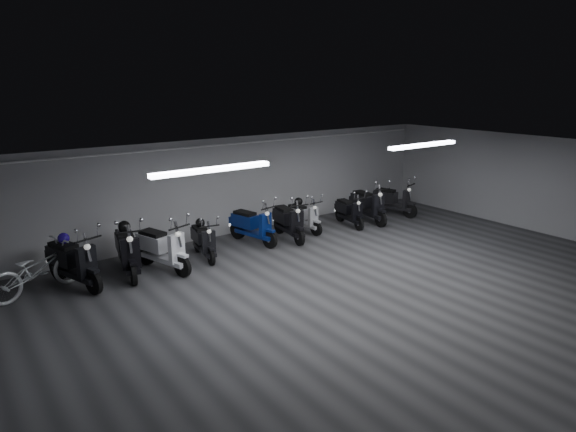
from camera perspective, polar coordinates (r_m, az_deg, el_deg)
floor at (r=10.90m, az=8.60°, el=-8.06°), size 14.00×10.00×0.01m
ceiling at (r=10.12m, az=9.23°, el=6.69°), size 14.00×10.00×0.01m
back_wall at (r=14.28m, az=-5.41°, el=3.63°), size 14.00×0.01×2.80m
right_wall at (r=16.06m, az=26.95°, el=3.32°), size 0.01×10.00×2.80m
fluor_strip_left at (r=9.16m, az=-8.82°, el=5.38°), size 2.40×0.18×0.08m
fluor_strip_right at (r=13.02m, az=15.48°, el=7.97°), size 2.40×0.18×0.08m
conduit at (r=14.01m, az=-5.36°, el=8.46°), size 13.60×0.05×0.05m
scooter_0 at (r=11.43m, az=-23.82°, el=-4.09°), size 1.27×2.12×1.50m
scooter_1 at (r=11.71m, az=-18.26°, el=-3.07°), size 1.04×2.10×1.50m
scooter_2 at (r=11.72m, az=-14.47°, el=-2.83°), size 1.21×2.08×1.47m
scooter_3 at (r=12.36m, az=-9.84°, el=-2.21°), size 0.79×1.70×1.22m
scooter_4 at (r=13.30m, az=-4.12°, el=-0.39°), size 1.02×1.94×1.38m
scooter_5 at (r=13.63m, az=0.10°, el=0.06°), size 0.91×1.94×1.39m
scooter_6 at (r=14.36m, az=1.83°, el=0.48°), size 0.68×1.66×1.21m
scooter_7 at (r=15.04m, az=7.21°, el=1.07°), size 0.83×1.70×1.21m
scooter_8 at (r=15.54m, az=9.38°, el=1.92°), size 0.95×2.04×1.46m
scooter_9 at (r=16.51m, az=12.22°, el=2.39°), size 1.07×1.92×1.36m
bicycle at (r=11.44m, az=-27.29°, el=-4.98°), size 2.15×1.33×1.31m
helmet_0 at (r=11.88m, az=-18.57°, el=-1.20°), size 0.29×0.29×0.29m
helmet_1 at (r=11.57m, az=-24.70°, el=-2.38°), size 0.24×0.24×0.24m
helmet_2 at (r=12.49m, az=-10.22°, el=-0.78°), size 0.24×0.24×0.24m
helmet_3 at (r=14.45m, az=1.23°, el=1.69°), size 0.25×0.25×0.25m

